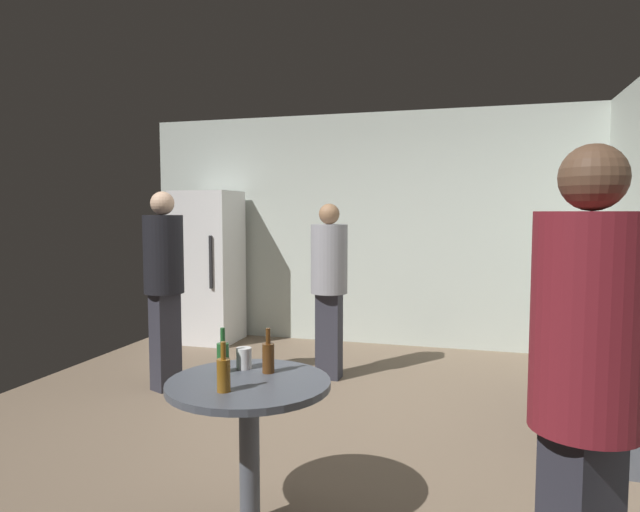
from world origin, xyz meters
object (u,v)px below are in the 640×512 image
at_px(beer_bottle_brown, 268,357).
at_px(person_in_black_shirt, 164,274).
at_px(beer_bottle_green, 223,356).
at_px(kettle, 630,305).
at_px(person_in_maroon_shirt, 586,377).
at_px(wine_bottle_on_counter, 607,277).
at_px(foreground_table, 249,402).
at_px(person_in_gray_shirt, 329,277).
at_px(beer_bottle_amber, 224,374).
at_px(plastic_cup_white, 244,358).
at_px(refrigerator, 208,267).

height_order(beer_bottle_brown, person_in_black_shirt, person_in_black_shirt).
distance_m(beer_bottle_brown, beer_bottle_green, 0.23).
bearing_deg(kettle, person_in_maroon_shirt, -106.84).
distance_m(wine_bottle_on_counter, foreground_table, 3.33).
bearing_deg(person_in_gray_shirt, foreground_table, 9.06).
xyz_separation_m(wine_bottle_on_counter, beer_bottle_brown, (-2.05, -2.42, -0.20)).
xyz_separation_m(beer_bottle_amber, plastic_cup_white, (-0.06, 0.37, -0.03)).
height_order(refrigerator, beer_bottle_amber, refrigerator).
bearing_deg(beer_bottle_brown, beer_bottle_amber, -104.76).
relative_size(beer_bottle_brown, beer_bottle_green, 1.00).
bearing_deg(person_in_maroon_shirt, person_in_gray_shirt, -14.83).
xyz_separation_m(wine_bottle_on_counter, person_in_black_shirt, (-3.64, -0.79, -0.00)).
bearing_deg(foreground_table, plastic_cup_white, 119.65).
bearing_deg(foreground_table, refrigerator, 119.89).
bearing_deg(plastic_cup_white, wine_bottle_on_counter, 47.28).
bearing_deg(foreground_table, person_in_black_shirt, 131.08).
distance_m(kettle, plastic_cup_white, 2.42).
xyz_separation_m(person_in_black_shirt, person_in_maroon_shirt, (2.94, -2.35, 0.02)).
relative_size(kettle, foreground_table, 0.30).
bearing_deg(person_in_gray_shirt, person_in_black_shirt, -58.23).
bearing_deg(foreground_table, wine_bottle_on_counter, 50.79).
relative_size(beer_bottle_green, person_in_black_shirt, 0.13).
xyz_separation_m(beer_bottle_green, person_in_maroon_shirt, (1.57, -0.67, 0.21)).
height_order(plastic_cup_white, person_in_maroon_shirt, person_in_maroon_shirt).
height_order(wine_bottle_on_counter, person_in_black_shirt, person_in_black_shirt).
bearing_deg(person_in_maroon_shirt, foreground_table, 24.42).
relative_size(wine_bottle_on_counter, foreground_table, 0.39).
height_order(refrigerator, person_in_gray_shirt, refrigerator).
relative_size(plastic_cup_white, person_in_maroon_shirt, 0.06).
xyz_separation_m(wine_bottle_on_counter, plastic_cup_white, (-2.20, -2.38, -0.23)).
bearing_deg(person_in_gray_shirt, beer_bottle_amber, 7.74).
distance_m(beer_bottle_brown, plastic_cup_white, 0.16).
xyz_separation_m(kettle, person_in_black_shirt, (-3.54, 0.38, 0.04)).
bearing_deg(plastic_cup_white, kettle, 30.05).
distance_m(kettle, beer_bottle_amber, 2.58).
bearing_deg(person_in_black_shirt, wine_bottle_on_counter, 36.11).
relative_size(beer_bottle_green, person_in_gray_shirt, 0.14).
bearing_deg(beer_bottle_amber, plastic_cup_white, 99.48).
xyz_separation_m(beer_bottle_green, person_in_black_shirt, (-1.37, 1.68, 0.20)).
distance_m(kettle, beer_bottle_brown, 2.31).
xyz_separation_m(beer_bottle_amber, beer_bottle_brown, (0.09, 0.33, 0.00)).
xyz_separation_m(beer_bottle_brown, plastic_cup_white, (-0.15, 0.04, -0.03)).
bearing_deg(wine_bottle_on_counter, foreground_table, -129.21).
height_order(refrigerator, beer_bottle_brown, refrigerator).
height_order(kettle, plastic_cup_white, kettle).
bearing_deg(refrigerator, foreground_table, -60.11).
xyz_separation_m(beer_bottle_brown, person_in_black_shirt, (-1.59, 1.63, 0.20)).
bearing_deg(foreground_table, kettle, 35.07).
bearing_deg(person_in_black_shirt, beer_bottle_brown, -21.73).
height_order(foreground_table, person_in_maroon_shirt, person_in_maroon_shirt).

